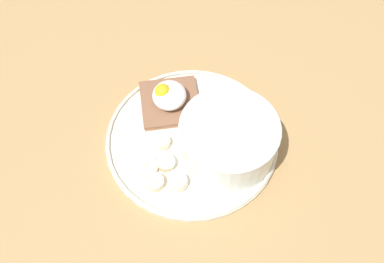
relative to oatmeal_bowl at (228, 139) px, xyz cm
name	(u,v)px	position (x,y,z in cm)	size (l,w,h in cm)	color
ground_plane	(192,144)	(2.12, 5.59, -5.46)	(120.00, 120.00, 2.00)	#A3804F
plate	(192,139)	(2.12, 5.59, -3.66)	(27.88, 27.88, 1.60)	silver
oatmeal_bowl	(228,139)	(0.00, 0.00, 0.00)	(15.09, 15.09, 7.13)	white
toast_slice	(170,102)	(8.58, 9.51, -2.80)	(11.20, 11.20, 1.16)	brown
poached_egg	(168,95)	(8.59, 9.67, -0.63)	(5.85, 5.65, 3.77)	white
banana_slice_front	(166,163)	(-2.91, 9.48, -2.69)	(3.84, 3.91, 1.71)	beige
banana_slice_left	(147,167)	(-3.52, 12.38, -2.97)	(4.23, 4.21, 1.05)	beige
banana_slice_back	(162,142)	(0.86, 10.29, -2.87)	(2.88, 2.76, 1.42)	#F4E3BC
banana_slice_right	(155,182)	(-6.24, 10.94, -2.75)	(3.27, 3.27, 1.47)	beige
banana_slice_inner	(178,182)	(-6.11, 7.45, -2.68)	(4.16, 4.16, 1.70)	#FCE7C4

